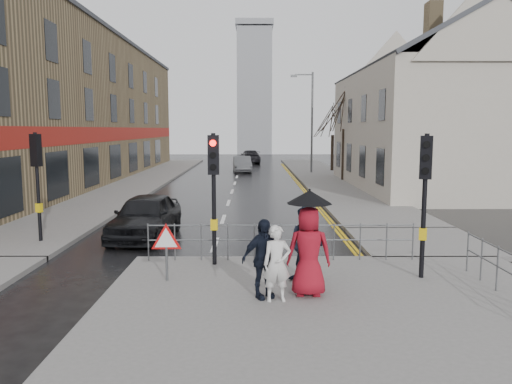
{
  "coord_description": "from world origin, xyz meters",
  "views": [
    {
      "loc": [
        1.19,
        -12.47,
        3.64
      ],
      "look_at": [
        1.3,
        2.57,
        1.74
      ],
      "focal_mm": 35.0,
      "sensor_mm": 36.0,
      "label": 1
    }
  ],
  "objects_px": {
    "pedestrian_a": "(277,264)",
    "pedestrian_b": "(306,245)",
    "pedestrian_with_umbrella": "(309,241)",
    "pedestrian_d": "(263,259)",
    "car_parked": "(146,216)",
    "car_mid": "(242,164)"
  },
  "relations": [
    {
      "from": "pedestrian_with_umbrella",
      "to": "car_parked",
      "type": "distance_m",
      "value": 7.89
    },
    {
      "from": "pedestrian_with_umbrella",
      "to": "car_mid",
      "type": "bearing_deg",
      "value": 93.67
    },
    {
      "from": "pedestrian_a",
      "to": "pedestrian_b",
      "type": "relative_size",
      "value": 0.9
    },
    {
      "from": "pedestrian_a",
      "to": "car_mid",
      "type": "xyz_separation_m",
      "value": [
        -1.36,
        32.28,
        -0.25
      ]
    },
    {
      "from": "pedestrian_with_umbrella",
      "to": "pedestrian_d",
      "type": "height_order",
      "value": "pedestrian_with_umbrella"
    },
    {
      "from": "car_parked",
      "to": "car_mid",
      "type": "xyz_separation_m",
      "value": [
        2.72,
        25.67,
        -0.07
      ]
    },
    {
      "from": "pedestrian_b",
      "to": "pedestrian_a",
      "type": "bearing_deg",
      "value": -95.92
    },
    {
      "from": "pedestrian_with_umbrella",
      "to": "car_parked",
      "type": "xyz_separation_m",
      "value": [
        -4.77,
        6.26,
        -0.57
      ]
    },
    {
      "from": "pedestrian_with_umbrella",
      "to": "car_parked",
      "type": "bearing_deg",
      "value": 127.3
    },
    {
      "from": "pedestrian_with_umbrella",
      "to": "car_mid",
      "type": "distance_m",
      "value": 32.0
    },
    {
      "from": "pedestrian_d",
      "to": "pedestrian_b",
      "type": "bearing_deg",
      "value": 17.41
    },
    {
      "from": "pedestrian_with_umbrella",
      "to": "pedestrian_b",
      "type": "bearing_deg",
      "value": 86.85
    },
    {
      "from": "pedestrian_a",
      "to": "pedestrian_d",
      "type": "bearing_deg",
      "value": 137.3
    },
    {
      "from": "pedestrian_a",
      "to": "pedestrian_b",
      "type": "bearing_deg",
      "value": 53.26
    },
    {
      "from": "car_parked",
      "to": "pedestrian_with_umbrella",
      "type": "bearing_deg",
      "value": -48.57
    },
    {
      "from": "pedestrian_with_umbrella",
      "to": "car_mid",
      "type": "height_order",
      "value": "pedestrian_with_umbrella"
    },
    {
      "from": "pedestrian_a",
      "to": "car_parked",
      "type": "bearing_deg",
      "value": 115.13
    },
    {
      "from": "pedestrian_b",
      "to": "pedestrian_with_umbrella",
      "type": "bearing_deg",
      "value": -68.9
    },
    {
      "from": "pedestrian_b",
      "to": "car_parked",
      "type": "bearing_deg",
      "value": 156.32
    },
    {
      "from": "car_parked",
      "to": "pedestrian_a",
      "type": "bearing_deg",
      "value": -54.16
    },
    {
      "from": "pedestrian_b",
      "to": "pedestrian_with_umbrella",
      "type": "xyz_separation_m",
      "value": [
        -0.05,
        -0.92,
        0.3
      ]
    },
    {
      "from": "pedestrian_b",
      "to": "pedestrian_with_umbrella",
      "type": "height_order",
      "value": "pedestrian_with_umbrella"
    }
  ]
}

